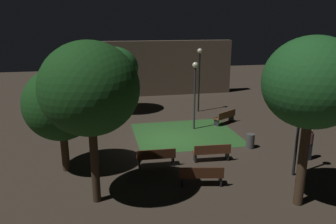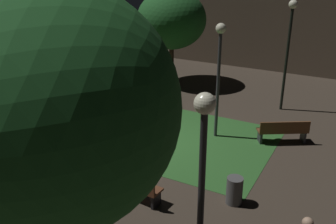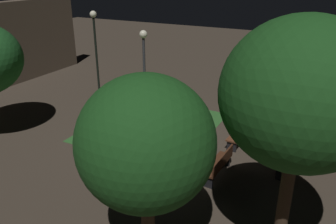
{
  "view_description": "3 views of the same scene",
  "coord_description": "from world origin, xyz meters",
  "px_view_note": "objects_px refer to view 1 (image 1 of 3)",
  "views": [
    {
      "loc": [
        -3.73,
        -16.88,
        6.48
      ],
      "look_at": [
        0.15,
        1.14,
        1.34
      ],
      "focal_mm": 34.31,
      "sensor_mm": 36.0,
      "label": 1
    },
    {
      "loc": [
        6.52,
        -10.61,
        6.22
      ],
      "look_at": [
        1.08,
        -0.6,
        1.59
      ],
      "focal_mm": 40.47,
      "sensor_mm": 36.0,
      "label": 2
    },
    {
      "loc": [
        -11.29,
        -6.37,
        6.7
      ],
      "look_at": [
        0.43,
        -0.4,
        1.21
      ],
      "focal_mm": 36.7,
      "sensor_mm": 36.0,
      "label": 3
    }
  ],
  "objects_px": {
    "lamp_post_path_center": "(300,111)",
    "bench_lawn_edge": "(212,152)",
    "tree_near_wall": "(61,104)",
    "bench_corner": "(201,175)",
    "trash_bin": "(250,141)",
    "pedestrian": "(309,143)",
    "bench_front_right": "(156,157)",
    "tree_left_canopy": "(114,68)",
    "lamp_post_plaza_west": "(195,84)",
    "lamp_post_plaza_east": "(199,69)",
    "bench_path_side": "(225,117)",
    "tree_back_left": "(312,84)",
    "tree_lawn_side": "(90,89)"
  },
  "relations": [
    {
      "from": "tree_lawn_side",
      "to": "tree_back_left",
      "type": "distance_m",
      "value": 7.49
    },
    {
      "from": "bench_lawn_edge",
      "to": "tree_near_wall",
      "type": "bearing_deg",
      "value": 176.11
    },
    {
      "from": "lamp_post_plaza_west",
      "to": "lamp_post_path_center",
      "type": "xyz_separation_m",
      "value": [
        2.45,
        -7.05,
        0.05
      ]
    },
    {
      "from": "bench_front_right",
      "to": "lamp_post_plaza_east",
      "type": "xyz_separation_m",
      "value": [
        4.82,
        8.83,
        2.7
      ]
    },
    {
      "from": "tree_left_canopy",
      "to": "lamp_post_path_center",
      "type": "xyz_separation_m",
      "value": [
        7.05,
        -12.13,
        -0.39
      ]
    },
    {
      "from": "bench_lawn_edge",
      "to": "lamp_post_path_center",
      "type": "relative_size",
      "value": 0.43
    },
    {
      "from": "lamp_post_plaza_east",
      "to": "tree_lawn_side",
      "type": "bearing_deg",
      "value": -123.6
    },
    {
      "from": "bench_path_side",
      "to": "pedestrian",
      "type": "xyz_separation_m",
      "value": [
        1.79,
        -6.31,
        0.37
      ]
    },
    {
      "from": "lamp_post_path_center",
      "to": "bench_lawn_edge",
      "type": "bearing_deg",
      "value": 144.36
    },
    {
      "from": "bench_lawn_edge",
      "to": "tree_near_wall",
      "type": "xyz_separation_m",
      "value": [
        -6.79,
        0.46,
        2.61
      ]
    },
    {
      "from": "tree_near_wall",
      "to": "lamp_post_plaza_east",
      "type": "relative_size",
      "value": 1.0
    },
    {
      "from": "bench_corner",
      "to": "tree_back_left",
      "type": "distance_m",
      "value": 5.48
    },
    {
      "from": "tree_near_wall",
      "to": "bench_corner",
      "type": "bearing_deg",
      "value": -26.05
    },
    {
      "from": "lamp_post_plaza_west",
      "to": "trash_bin",
      "type": "relative_size",
      "value": 5.39
    },
    {
      "from": "lamp_post_plaza_west",
      "to": "lamp_post_plaza_east",
      "type": "distance_m",
      "value": 4.24
    },
    {
      "from": "lamp_post_plaza_west",
      "to": "tree_near_wall",
      "type": "bearing_deg",
      "value": -149.0
    },
    {
      "from": "lamp_post_plaza_west",
      "to": "lamp_post_plaza_east",
      "type": "bearing_deg",
      "value": 68.88
    },
    {
      "from": "lamp_post_plaza_west",
      "to": "pedestrian",
      "type": "xyz_separation_m",
      "value": [
        4.12,
        -5.69,
        -2.04
      ]
    },
    {
      "from": "bench_lawn_edge",
      "to": "trash_bin",
      "type": "distance_m",
      "value": 2.85
    },
    {
      "from": "lamp_post_plaza_east",
      "to": "trash_bin",
      "type": "relative_size",
      "value": 6.01
    },
    {
      "from": "tree_lawn_side",
      "to": "tree_left_canopy",
      "type": "bearing_deg",
      "value": 83.57
    },
    {
      "from": "bench_lawn_edge",
      "to": "lamp_post_plaza_east",
      "type": "bearing_deg",
      "value": 76.68
    },
    {
      "from": "bench_path_side",
      "to": "tree_near_wall",
      "type": "xyz_separation_m",
      "value": [
        -9.69,
        -5.05,
        2.61
      ]
    },
    {
      "from": "tree_near_wall",
      "to": "tree_back_left",
      "type": "bearing_deg",
      "value": -28.87
    },
    {
      "from": "bench_front_right",
      "to": "bench_lawn_edge",
      "type": "height_order",
      "value": "same"
    },
    {
      "from": "tree_back_left",
      "to": "pedestrian",
      "type": "bearing_deg",
      "value": 50.73
    },
    {
      "from": "tree_lawn_side",
      "to": "bench_front_right",
      "type": "bearing_deg",
      "value": 42.7
    },
    {
      "from": "bench_corner",
      "to": "bench_path_side",
      "type": "distance_m",
      "value": 8.8
    },
    {
      "from": "bench_lawn_edge",
      "to": "pedestrian",
      "type": "xyz_separation_m",
      "value": [
        4.69,
        -0.8,
        0.37
      ]
    },
    {
      "from": "bench_corner",
      "to": "lamp_post_path_center",
      "type": "bearing_deg",
      "value": 1.08
    },
    {
      "from": "bench_corner",
      "to": "tree_near_wall",
      "type": "height_order",
      "value": "tree_near_wall"
    },
    {
      "from": "lamp_post_plaza_east",
      "to": "trash_bin",
      "type": "xyz_separation_m",
      "value": [
        0.5,
        -7.65,
        -2.79
      ]
    },
    {
      "from": "bench_corner",
      "to": "tree_near_wall",
      "type": "relative_size",
      "value": 0.4
    },
    {
      "from": "trash_bin",
      "to": "pedestrian",
      "type": "relative_size",
      "value": 0.49
    },
    {
      "from": "bench_path_side",
      "to": "pedestrian",
      "type": "height_order",
      "value": "pedestrian"
    },
    {
      "from": "tree_back_left",
      "to": "trash_bin",
      "type": "xyz_separation_m",
      "value": [
        0.76,
        5.48,
        -4.13
      ]
    },
    {
      "from": "bench_front_right",
      "to": "bench_lawn_edge",
      "type": "distance_m",
      "value": 2.73
    },
    {
      "from": "lamp_post_path_center",
      "to": "trash_bin",
      "type": "xyz_separation_m",
      "value": [
        -0.43,
        3.35,
        -2.55
      ]
    },
    {
      "from": "trash_bin",
      "to": "pedestrian",
      "type": "height_order",
      "value": "pedestrian"
    },
    {
      "from": "lamp_post_plaza_west",
      "to": "bench_path_side",
      "type": "bearing_deg",
      "value": 15.03
    },
    {
      "from": "bench_lawn_edge",
      "to": "pedestrian",
      "type": "relative_size",
      "value": 1.14
    },
    {
      "from": "tree_near_wall",
      "to": "trash_bin",
      "type": "relative_size",
      "value": 6.0
    },
    {
      "from": "tree_lawn_side",
      "to": "lamp_post_plaza_east",
      "type": "height_order",
      "value": "tree_lawn_side"
    },
    {
      "from": "tree_lawn_side",
      "to": "lamp_post_plaza_east",
      "type": "bearing_deg",
      "value": 56.4
    },
    {
      "from": "lamp_post_plaza_east",
      "to": "pedestrian",
      "type": "height_order",
      "value": "lamp_post_plaza_east"
    },
    {
      "from": "lamp_post_path_center",
      "to": "pedestrian",
      "type": "distance_m",
      "value": 3.0
    },
    {
      "from": "bench_corner",
      "to": "trash_bin",
      "type": "distance_m",
      "value": 5.15
    },
    {
      "from": "bench_lawn_edge",
      "to": "trash_bin",
      "type": "relative_size",
      "value": 2.34
    },
    {
      "from": "tree_back_left",
      "to": "lamp_post_plaza_east",
      "type": "bearing_deg",
      "value": 88.88
    },
    {
      "from": "bench_path_side",
      "to": "lamp_post_plaza_west",
      "type": "distance_m",
      "value": 3.41
    }
  ]
}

